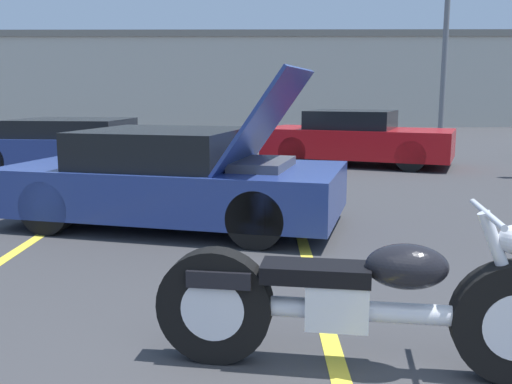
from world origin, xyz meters
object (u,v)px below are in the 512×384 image
show_car_hood_open (177,178)px  parked_car_left_row (81,146)px  light_pole (450,2)px  motorcycle (358,303)px  parked_car_mid_row (357,139)px

show_car_hood_open → parked_car_left_row: 5.24m
light_pole → show_car_hood_open: size_ratio=1.89×
motorcycle → parked_car_mid_row: 9.86m
light_pole → show_car_hood_open: light_pole is taller
light_pole → parked_car_mid_row: bearing=-121.7°
parked_car_mid_row → parked_car_left_row: bearing=-144.9°
parked_car_left_row → show_car_hood_open: bearing=-54.2°
light_pole → show_car_hood_open: bearing=-120.0°
motorcycle → parked_car_mid_row: size_ratio=0.54×
light_pole → show_car_hood_open: (-7.15, -12.36, -3.92)m
motorcycle → parked_car_left_row: 9.32m
motorcycle → show_car_hood_open: bearing=121.2°
show_car_hood_open → parked_car_mid_row: (3.19, 5.96, 0.01)m
light_pole → motorcycle: 17.53m
parked_car_mid_row → show_car_hood_open: bearing=-96.8°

